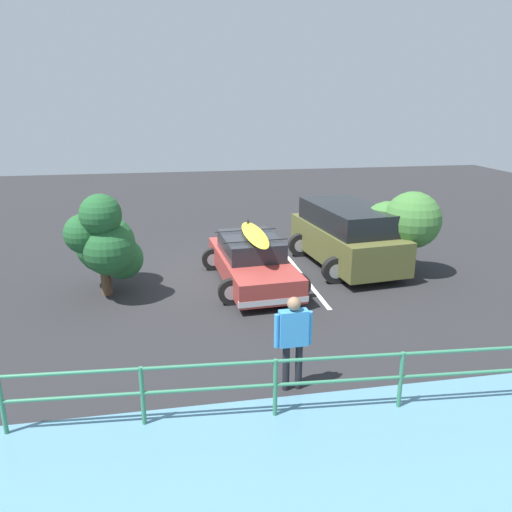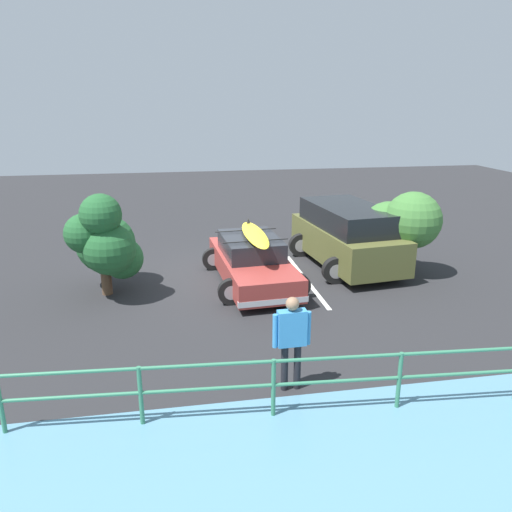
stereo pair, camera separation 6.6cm
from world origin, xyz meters
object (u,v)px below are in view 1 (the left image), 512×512
at_px(bush_near_right, 395,228).
at_px(bush_near_left, 106,244).
at_px(suv_car, 346,235).
at_px(sedan_car, 252,261).
at_px(person_bystander, 293,335).

bearing_deg(bush_near_right, bush_near_left, 2.70).
distance_m(suv_car, bush_near_left, 6.87).
bearing_deg(sedan_car, bush_near_left, 3.01).
bearing_deg(bush_near_right, suv_car, -33.92).
bearing_deg(bush_near_left, person_bystander, 124.40).
xyz_separation_m(suv_car, bush_near_left, (6.76, 1.15, 0.39)).
distance_m(suv_car, person_bystander, 7.08).
bearing_deg(suv_car, bush_near_right, 146.08).
xyz_separation_m(suv_car, bush_near_right, (-1.16, 0.78, 0.37)).
height_order(bush_near_left, bush_near_right, bush_near_left).
bearing_deg(sedan_car, suv_car, -162.48).
relative_size(person_bystander, bush_near_right, 0.71).
xyz_separation_m(sedan_car, bush_near_left, (3.74, 0.20, 0.73)).
bearing_deg(suv_car, bush_near_left, 9.67).
relative_size(sedan_car, bush_near_left, 1.65).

